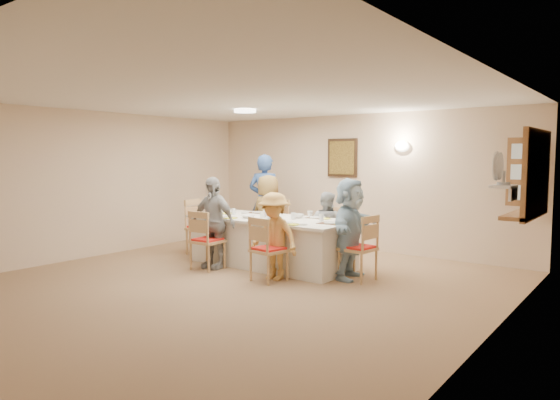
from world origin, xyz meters
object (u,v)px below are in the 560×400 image
Objects in this scene: dining_table at (271,242)px; chair_back_right at (330,235)px; serving_hatch at (537,174)px; desk_fan at (501,173)px; chair_front_left at (208,240)px; diner_front_left at (213,223)px; caregiver at (265,201)px; diner_right_end at (350,229)px; chair_right_end at (358,247)px; diner_back_left at (268,215)px; chair_back_left at (272,226)px; chair_front_right at (269,249)px; chair_left_end at (202,227)px; condiment_ketchup at (271,210)px; diner_front_right at (274,236)px; diner_back_right at (326,228)px.

chair_back_right is (0.60, 0.80, 0.07)m from dining_table.
desk_fan is at bearing -94.66° from serving_hatch.
diner_front_left reaches higher than chair_front_left.
diner_right_end is at bearing 137.21° from caregiver.
diner_front_left reaches higher than chair_right_end.
desk_fan is 0.21× the size of diner_back_left.
serving_hatch is at bearing 8.40° from chair_back_left.
chair_front_right is 2.29m from chair_left_end.
caregiver is 1.52m from condiment_ketchup.
condiment_ketchup is (-0.62, 0.83, 0.42)m from chair_front_right.
diner_right_end is 1.45m from condiment_ketchup.
chair_right_end is at bearing 170.17° from desk_fan.
caregiver is at bearing 134.54° from diner_front_right.
dining_table is at bearing -56.88° from condiment_ketchup.
diner_back_left is at bearing -42.19° from chair_front_right.
chair_front_left is at bearing 85.17° from caregiver.
diner_back_left is (-4.18, -0.34, -0.80)m from serving_hatch.
serving_hatch is 3.17m from chair_back_right.
desk_fan is 3.04m from diner_front_right.
dining_table is 2.19× the size of diner_front_right.
chair_right_end reaches higher than chair_front_right.
chair_front_left is 0.94× the size of chair_left_end.
desk_fan is 0.17× the size of caregiver.
chair_left_end reaches higher than chair_front_left.
diner_front_right is (1.20, 0.12, 0.16)m from chair_front_left.
diner_back_right reaches higher than chair_front_right.
serving_hatch is 1.55× the size of chair_back_left.
chair_back_left reaches higher than chair_front_right.
diner_back_right is (0.00, 1.48, 0.13)m from chair_front_right.
condiment_ketchup reaches higher than chair_back_right.
chair_right_end is 1.18m from diner_front_right.
caregiver is at bearing 100.44° from diner_front_left.
chair_left_end is (-2.15, -0.80, 0.04)m from chair_back_right.
diner_front_right is (2.15, -0.68, 0.13)m from chair_left_end.
diner_back_right is 0.95× the size of diner_front_right.
diner_front_left reaches higher than diner_back_right.
chair_back_right is 3.90× the size of condiment_ketchup.
serving_hatch reaches higher than condiment_ketchup.
caregiver reaches higher than chair_back_left.
diner_front_right is at bearing -81.23° from chair_front_right.
caregiver is at bearing -30.46° from chair_left_end.
chair_left_end is 0.69× the size of diner_back_left.
chair_left_end is at bearing 164.95° from diner_front_right.
serving_hatch is at bearing -179.22° from diner_back_left.
chair_back_right is 0.63× the size of diner_right_end.
serving_hatch reaches higher than chair_front_left.
dining_table is 1.00m from chair_front_left.
chair_front_right is (-2.87, -0.47, -1.10)m from desk_fan.
desk_fan reaches higher than diner_back_right.
chair_front_left is 0.79× the size of diner_back_right.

